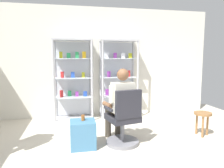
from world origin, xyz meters
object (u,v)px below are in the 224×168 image
at_px(seated_shopkeeper, 120,102).
at_px(storage_crate, 83,134).
at_px(display_cabinet_left, 73,79).
at_px(display_cabinet_right, 118,78).
at_px(office_chair, 124,122).
at_px(tea_glass, 83,118).
at_px(wooden_stool, 203,117).

relative_size(seated_shopkeeper, storage_crate, 2.90).
bearing_deg(display_cabinet_left, display_cabinet_right, -0.00).
relative_size(office_chair, storage_crate, 2.16).
bearing_deg(display_cabinet_left, tea_glass, -85.42).
distance_m(display_cabinet_left, storage_crate, 1.85).
bearing_deg(storage_crate, tea_glass, 74.85).
xyz_separation_m(office_chair, storage_crate, (-0.68, 0.04, -0.17)).
height_order(office_chair, wooden_stool, office_chair).
height_order(display_cabinet_left, display_cabinet_right, same).
xyz_separation_m(storage_crate, tea_glass, (0.01, 0.03, 0.27)).
bearing_deg(wooden_stool, display_cabinet_right, 128.39).
distance_m(display_cabinet_left, office_chair, 2.00).
bearing_deg(tea_glass, display_cabinet_left, 94.58).
bearing_deg(seated_shopkeeper, display_cabinet_right, 78.21).
distance_m(display_cabinet_left, wooden_stool, 2.92).
height_order(office_chair, storage_crate, office_chair).
relative_size(office_chair, tea_glass, 10.36).
height_order(display_cabinet_left, tea_glass, display_cabinet_left).
bearing_deg(seated_shopkeeper, storage_crate, -169.89).
bearing_deg(wooden_stool, office_chair, -175.14).
distance_m(display_cabinet_right, tea_glass, 1.98).
bearing_deg(display_cabinet_right, display_cabinet_left, 180.00).
bearing_deg(storage_crate, office_chair, -3.72).
distance_m(seated_shopkeeper, tea_glass, 0.68).
xyz_separation_m(display_cabinet_left, office_chair, (0.81, -1.73, -0.57)).
relative_size(display_cabinet_left, storage_crate, 4.27).
relative_size(display_cabinet_left, display_cabinet_right, 1.00).
relative_size(display_cabinet_right, storage_crate, 4.27).
height_order(display_cabinet_right, office_chair, display_cabinet_right).
distance_m(storage_crate, tea_glass, 0.27).
relative_size(display_cabinet_left, wooden_stool, 4.24).
bearing_deg(tea_glass, wooden_stool, 1.59).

